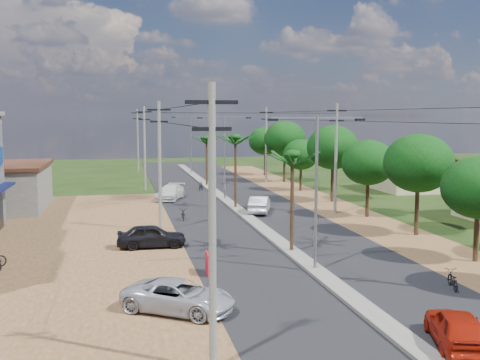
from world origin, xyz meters
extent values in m
plane|color=black|center=(0.00, 0.00, 0.00)|extent=(160.00, 160.00, 0.00)
cube|color=black|center=(0.00, 15.00, 0.02)|extent=(12.00, 110.00, 0.04)
cube|color=#605E56|center=(0.00, 18.00, 0.09)|extent=(1.00, 90.00, 0.18)
cube|color=#503C1B|center=(-15.00, 8.00, 0.02)|extent=(18.00, 46.00, 0.04)
cube|color=#503C1B|center=(8.50, 15.00, 0.01)|extent=(5.00, 90.00, 0.03)
cube|color=#0F1540|center=(-17.60, 14.00, 3.10)|extent=(0.80, 5.40, 0.15)
cube|color=tan|center=(21.00, 28.00, 1.65)|extent=(7.00, 7.00, 3.30)
cylinder|color=black|center=(9.30, 0.00, 1.92)|extent=(0.28, 0.28, 3.85)
ellipsoid|color=black|center=(9.30, 0.00, 4.12)|extent=(4.00, 4.00, 3.40)
cylinder|color=black|center=(9.70, 7.00, 2.27)|extent=(0.28, 0.28, 4.55)
ellipsoid|color=black|center=(9.70, 7.00, 4.88)|extent=(4.60, 4.60, 3.91)
cylinder|color=black|center=(9.40, 14.00, 2.03)|extent=(0.28, 0.28, 4.06)
ellipsoid|color=black|center=(9.40, 14.00, 4.35)|extent=(4.20, 4.20, 3.57)
cylinder|color=black|center=(9.60, 22.00, 2.38)|extent=(0.28, 0.28, 4.76)
ellipsoid|color=black|center=(9.60, 22.00, 5.10)|extent=(4.80, 4.80, 4.08)
cylinder|color=black|center=(9.20, 30.00, 1.82)|extent=(0.28, 0.28, 3.64)
ellipsoid|color=black|center=(9.20, 30.00, 3.90)|extent=(3.80, 3.80, 3.23)
cylinder|color=black|center=(9.80, 38.00, 2.45)|extent=(0.28, 0.28, 4.90)
ellipsoid|color=black|center=(9.80, 38.00, 5.25)|extent=(5.00, 5.00, 4.25)
cylinder|color=black|center=(9.50, 46.00, 2.17)|extent=(0.28, 0.28, 4.34)
ellipsoid|color=black|center=(9.50, 46.00, 4.65)|extent=(4.40, 4.40, 3.74)
cylinder|color=black|center=(0.00, 4.00, 2.90)|extent=(0.22, 0.22, 5.80)
cylinder|color=black|center=(0.00, 20.00, 3.10)|extent=(0.22, 0.22, 6.20)
cylinder|color=black|center=(0.00, 36.00, 2.75)|extent=(0.22, 0.22, 5.50)
cylinder|color=gray|center=(0.00, 0.00, 4.00)|extent=(0.16, 0.16, 8.00)
cube|color=gray|center=(1.20, 0.00, 7.90)|extent=(2.40, 0.08, 0.08)
cube|color=gray|center=(-1.20, 0.00, 7.90)|extent=(2.40, 0.08, 0.08)
cube|color=black|center=(2.30, 0.00, 7.80)|extent=(0.50, 0.18, 0.12)
cube|color=black|center=(-2.30, 0.00, 7.80)|extent=(0.50, 0.18, 0.12)
cylinder|color=gray|center=(0.00, 25.00, 4.00)|extent=(0.16, 0.16, 8.00)
cube|color=gray|center=(1.20, 25.00, 7.90)|extent=(2.40, 0.08, 0.08)
cube|color=gray|center=(-1.20, 25.00, 7.90)|extent=(2.40, 0.08, 0.08)
cube|color=black|center=(2.30, 25.00, 7.80)|extent=(0.50, 0.18, 0.12)
cube|color=black|center=(-2.30, 25.00, 7.80)|extent=(0.50, 0.18, 0.12)
cylinder|color=gray|center=(0.00, 50.00, 4.00)|extent=(0.16, 0.16, 8.00)
cube|color=gray|center=(1.20, 50.00, 7.90)|extent=(2.40, 0.08, 0.08)
cube|color=gray|center=(-1.20, 50.00, 7.90)|extent=(2.40, 0.08, 0.08)
cube|color=black|center=(2.30, 50.00, 7.80)|extent=(0.50, 0.18, 0.12)
cube|color=black|center=(-2.30, 50.00, 7.80)|extent=(0.50, 0.18, 0.12)
cylinder|color=#605E56|center=(-7.00, -10.00, 4.50)|extent=(0.24, 0.24, 9.00)
cube|color=black|center=(-7.00, -10.00, 8.40)|extent=(1.60, 0.12, 0.12)
cube|color=black|center=(-7.00, -10.00, 7.60)|extent=(1.20, 0.12, 0.12)
cylinder|color=#605E56|center=(-7.00, 12.00, 4.50)|extent=(0.24, 0.24, 9.00)
cube|color=black|center=(-7.00, 12.00, 8.40)|extent=(1.60, 0.12, 0.12)
cube|color=black|center=(-7.00, 12.00, 7.60)|extent=(1.20, 0.12, 0.12)
cylinder|color=#605E56|center=(-7.00, 34.00, 4.50)|extent=(0.24, 0.24, 9.00)
cube|color=black|center=(-7.00, 34.00, 8.40)|extent=(1.60, 0.12, 0.12)
cube|color=black|center=(-7.00, 34.00, 7.60)|extent=(1.20, 0.12, 0.12)
cylinder|color=#605E56|center=(-7.00, 55.00, 4.50)|extent=(0.24, 0.24, 9.00)
cube|color=black|center=(-7.00, 55.00, 8.40)|extent=(1.60, 0.12, 0.12)
cube|color=black|center=(-7.00, 55.00, 7.60)|extent=(1.20, 0.12, 0.12)
cylinder|color=#605E56|center=(7.50, 16.00, 4.50)|extent=(0.24, 0.24, 9.00)
cube|color=black|center=(7.50, 16.00, 8.40)|extent=(1.60, 0.12, 0.12)
cube|color=black|center=(7.50, 16.00, 7.60)|extent=(1.20, 0.12, 0.12)
cylinder|color=#605E56|center=(7.50, 38.00, 4.50)|extent=(0.24, 0.24, 9.00)
cube|color=black|center=(7.50, 38.00, 8.40)|extent=(1.60, 0.12, 0.12)
cube|color=black|center=(7.50, 38.00, 7.60)|extent=(1.20, 0.12, 0.12)
imported|color=#981708|center=(1.50, -10.12, 0.68)|extent=(2.83, 4.31, 1.36)
imported|color=#AEB1B7|center=(1.50, 17.53, 0.70)|extent=(2.83, 4.52, 1.41)
imported|color=silver|center=(-5.00, 26.45, 0.70)|extent=(3.59, 5.18, 1.39)
imported|color=#AEB1B7|center=(-7.50, -4.55, 0.65)|extent=(5.08, 4.35, 1.30)
imported|color=black|center=(-7.92, 7.09, 0.71)|extent=(4.19, 1.79, 1.41)
imported|color=black|center=(5.20, -4.16, 0.42)|extent=(1.05, 1.71, 0.85)
imported|color=black|center=(-5.00, 15.74, 0.47)|extent=(0.80, 1.85, 0.95)
imported|color=black|center=(-1.20, 32.44, 0.48)|extent=(1.03, 1.64, 0.96)
cube|color=#B01022|center=(-5.50, 0.65, 0.56)|extent=(0.16, 1.35, 1.12)
cylinder|color=black|center=(-5.50, 0.04, 0.28)|extent=(0.04, 0.04, 0.56)
cylinder|color=black|center=(-5.50, 1.27, 0.28)|extent=(0.04, 0.04, 0.56)
camera|label=1|loc=(-9.77, -26.71, 8.00)|focal=42.00mm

